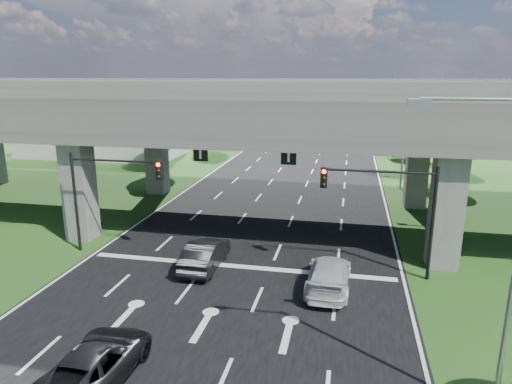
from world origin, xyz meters
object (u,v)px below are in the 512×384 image
(streetlight_far, at_px, (400,126))
(car_silver, at_px, (204,256))
(streetlight_beyond, at_px, (388,112))
(car_trailing, at_px, (95,364))
(signal_right, at_px, (389,200))
(signal_left, at_px, (107,185))
(car_white, at_px, (329,275))
(streetlight_near, at_px, (504,239))
(car_dark, at_px, (205,254))

(streetlight_far, xyz_separation_m, car_silver, (-11.90, -21.00, -5.13))
(streetlight_beyond, xyz_separation_m, car_trailing, (-12.52, -47.00, -5.11))
(signal_right, distance_m, car_silver, 10.27)
(signal_left, relative_size, streetlight_beyond, 0.60)
(signal_left, height_order, streetlight_far, streetlight_far)
(streetlight_far, distance_m, car_white, 23.35)
(signal_left, distance_m, car_white, 13.47)
(signal_right, height_order, streetlight_near, streetlight_near)
(signal_left, xyz_separation_m, streetlight_far, (17.92, 20.06, 1.66))
(car_silver, bearing_deg, car_trailing, 90.59)
(signal_left, height_order, car_dark, signal_left)
(streetlight_far, bearing_deg, car_trailing, -112.00)
(streetlight_far, height_order, car_dark, streetlight_far)
(car_silver, xyz_separation_m, car_white, (6.83, -1.22, 0.05))
(car_dark, bearing_deg, car_white, 169.70)
(streetlight_far, xyz_separation_m, car_white, (-5.07, -22.22, -5.08))
(streetlight_near, relative_size, streetlight_beyond, 1.00)
(car_dark, relative_size, car_trailing, 0.92)
(car_trailing, bearing_deg, car_silver, -92.69)
(streetlight_beyond, xyz_separation_m, car_dark, (-11.82, -37.00, -5.04))
(streetlight_beyond, bearing_deg, signal_right, -93.61)
(streetlight_far, distance_m, car_dark, 24.62)
(streetlight_beyond, height_order, car_silver, streetlight_beyond)
(streetlight_beyond, relative_size, car_silver, 2.48)
(signal_left, xyz_separation_m, car_dark, (6.10, -0.94, -3.38))
(streetlight_beyond, bearing_deg, car_silver, -107.83)
(car_trailing, bearing_deg, car_dark, -93.12)
(streetlight_far, distance_m, car_silver, 24.68)
(car_white, bearing_deg, streetlight_far, -101.62)
(car_dark, bearing_deg, streetlight_far, -119.46)
(signal_right, xyz_separation_m, streetlight_near, (2.27, -9.94, 1.66))
(car_dark, height_order, car_trailing, car_dark)
(streetlight_near, height_order, car_white, streetlight_near)
(streetlight_far, bearing_deg, signal_right, -96.47)
(streetlight_near, bearing_deg, car_silver, 142.89)
(signal_left, distance_m, car_trailing, 12.68)
(car_silver, distance_m, car_white, 6.93)
(signal_right, relative_size, car_silver, 1.49)
(signal_left, height_order, streetlight_near, streetlight_near)
(car_silver, height_order, car_white, car_white)
(streetlight_near, height_order, car_trailing, streetlight_near)
(streetlight_far, height_order, car_trailing, streetlight_far)
(signal_right, relative_size, car_dark, 1.27)
(signal_right, relative_size, streetlight_beyond, 0.60)
(streetlight_beyond, distance_m, car_white, 38.88)
(streetlight_near, xyz_separation_m, streetlight_far, (0.00, 30.00, 0.00))
(signal_left, xyz_separation_m, car_trailing, (5.40, -10.94, -3.44))
(car_dark, bearing_deg, car_silver, -0.08)
(streetlight_near, distance_m, streetlight_beyond, 46.00)
(streetlight_beyond, height_order, car_white, streetlight_beyond)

